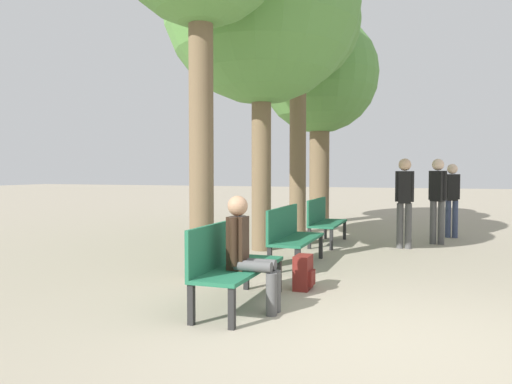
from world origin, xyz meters
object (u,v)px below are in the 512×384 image
at_px(person_seated, 248,250).
at_px(pedestrian_mid, 438,195).
at_px(bench_row_2, 323,218).
at_px(pedestrian_far, 452,195).
at_px(bench_row_1, 291,233).
at_px(tree_row_1, 261,6).
at_px(backpack, 303,273).
at_px(bench_row_0, 231,259).
at_px(tree_row_2, 298,24).
at_px(pedestrian_near, 404,197).
at_px(tree_row_3, 320,77).

bearing_deg(person_seated, pedestrian_mid, 71.32).
height_order(bench_row_2, pedestrian_far, pedestrian_far).
bearing_deg(bench_row_1, person_seated, -84.73).
distance_m(tree_row_1, backpack, 5.30).
bearing_deg(bench_row_0, backpack, 60.51).
height_order(tree_row_2, pedestrian_mid, tree_row_2).
xyz_separation_m(backpack, pedestrian_near, (1.02, 3.82, 0.77)).
height_order(tree_row_2, person_seated, tree_row_2).
distance_m(bench_row_2, tree_row_1, 4.25).
distance_m(backpack, pedestrian_near, 4.03).
height_order(bench_row_0, pedestrian_near, pedestrian_near).
xyz_separation_m(tree_row_1, person_seated, (1.16, -3.88, -3.84)).
bearing_deg(person_seated, bench_row_1, 95.27).
bearing_deg(bench_row_2, tree_row_3, 103.23).
distance_m(tree_row_2, person_seated, 7.90).
distance_m(tree_row_3, backpack, 8.89).
height_order(tree_row_3, pedestrian_far, tree_row_3).
distance_m(bench_row_0, tree_row_1, 5.54).
xyz_separation_m(bench_row_1, person_seated, (0.24, -2.60, 0.14)).
relative_size(bench_row_2, tree_row_2, 0.25).
bearing_deg(pedestrian_mid, bench_row_2, -162.75).
relative_size(tree_row_2, tree_row_3, 1.11).
xyz_separation_m(person_seated, pedestrian_far, (2.25, 6.90, 0.28)).
distance_m(bench_row_1, tree_row_1, 4.28).
relative_size(bench_row_2, person_seated, 1.32).
relative_size(bench_row_1, pedestrian_far, 0.98).
height_order(tree_row_3, pedestrian_mid, tree_row_3).
xyz_separation_m(backpack, pedestrian_far, (1.93, 5.77, 0.72)).
bearing_deg(bench_row_1, backpack, -68.94).
distance_m(bench_row_0, person_seated, 0.31).
relative_size(pedestrian_near, pedestrian_mid, 1.00).
height_order(person_seated, pedestrian_far, pedestrian_far).
distance_m(backpack, pedestrian_far, 6.12).
height_order(bench_row_1, pedestrian_far, pedestrian_far).
distance_m(pedestrian_near, pedestrian_far, 2.15).
relative_size(bench_row_1, backpack, 3.77).
bearing_deg(pedestrian_near, tree_row_1, -156.85).
bearing_deg(tree_row_3, person_seated, -82.64).
xyz_separation_m(bench_row_1, pedestrian_far, (2.49, 4.30, 0.42)).
height_order(bench_row_1, tree_row_1, tree_row_1).
bearing_deg(bench_row_2, person_seated, -87.29).
relative_size(tree_row_1, tree_row_3, 1.09).
height_order(tree_row_2, pedestrian_near, tree_row_2).
bearing_deg(bench_row_0, person_seated, -29.46).
xyz_separation_m(tree_row_2, pedestrian_far, (3.42, 0.34, -3.95)).
distance_m(bench_row_0, backpack, 1.19).
relative_size(person_seated, pedestrian_near, 0.71).
xyz_separation_m(tree_row_3, person_seated, (1.16, -8.98, -3.45)).
bearing_deg(tree_row_3, backpack, -79.28).
bearing_deg(tree_row_1, bench_row_1, -54.32).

